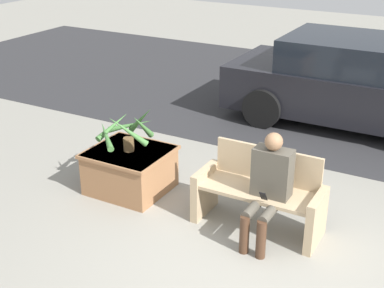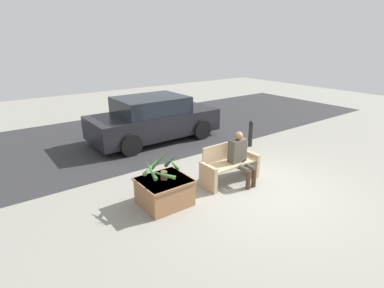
{
  "view_description": "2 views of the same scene",
  "coord_description": "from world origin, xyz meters",
  "px_view_note": "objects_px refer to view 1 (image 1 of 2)",
  "views": [
    {
      "loc": [
        1.65,
        -4.22,
        3.29
      ],
      "look_at": [
        -1.08,
        0.7,
        0.84
      ],
      "focal_mm": 50.0,
      "sensor_mm": 36.0,
      "label": 1
    },
    {
      "loc": [
        -4.74,
        -3.92,
        3.16
      ],
      "look_at": [
        -1.0,
        1.12,
        0.97
      ],
      "focal_mm": 28.0,
      "sensor_mm": 36.0,
      "label": 2
    }
  ],
  "objects_px": {
    "bench": "(260,193)",
    "parked_car": "(356,83)",
    "planter_box": "(130,169)",
    "person_seated": "(269,183)",
    "potted_plant": "(127,129)"
  },
  "relations": [
    {
      "from": "bench",
      "to": "parked_car",
      "type": "height_order",
      "value": "parked_car"
    },
    {
      "from": "bench",
      "to": "potted_plant",
      "type": "bearing_deg",
      "value": 179.47
    },
    {
      "from": "bench",
      "to": "person_seated",
      "type": "relative_size",
      "value": 1.18
    },
    {
      "from": "bench",
      "to": "person_seated",
      "type": "bearing_deg",
      "value": -49.15
    },
    {
      "from": "bench",
      "to": "planter_box",
      "type": "xyz_separation_m",
      "value": [
        -1.77,
        0.0,
        -0.12
      ]
    },
    {
      "from": "bench",
      "to": "parked_car",
      "type": "xyz_separation_m",
      "value": [
        0.14,
        3.74,
        0.3
      ]
    },
    {
      "from": "bench",
      "to": "parked_car",
      "type": "relative_size",
      "value": 0.34
    },
    {
      "from": "planter_box",
      "to": "parked_car",
      "type": "height_order",
      "value": "parked_car"
    },
    {
      "from": "person_seated",
      "to": "potted_plant",
      "type": "height_order",
      "value": "person_seated"
    },
    {
      "from": "bench",
      "to": "planter_box",
      "type": "distance_m",
      "value": 1.77
    },
    {
      "from": "planter_box",
      "to": "potted_plant",
      "type": "distance_m",
      "value": 0.53
    },
    {
      "from": "planter_box",
      "to": "parked_car",
      "type": "relative_size",
      "value": 0.24
    },
    {
      "from": "planter_box",
      "to": "potted_plant",
      "type": "bearing_deg",
      "value": 149.11
    },
    {
      "from": "person_seated",
      "to": "planter_box",
      "type": "xyz_separation_m",
      "value": [
        -1.93,
        0.19,
        -0.38
      ]
    },
    {
      "from": "person_seated",
      "to": "potted_plant",
      "type": "distance_m",
      "value": 1.97
    }
  ]
}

